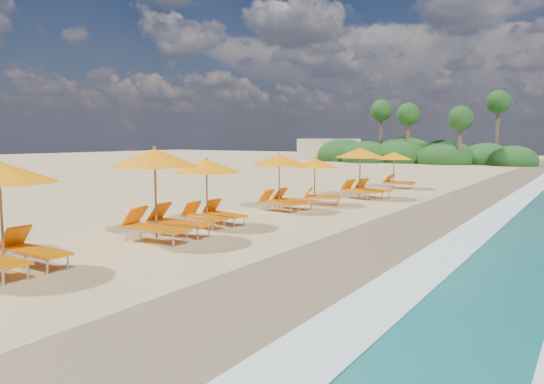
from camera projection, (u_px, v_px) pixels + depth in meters
ground at (272, 230)px, 16.07m from camera, size 160.00×160.00×0.00m
wet_sand at (394, 244)px, 13.91m from camera, size 4.00×160.00×0.01m
surf_foam at (500, 255)px, 12.44m from camera, size 4.00×160.00×0.01m
station_2 at (6, 208)px, 10.92m from camera, size 2.67×2.47×2.47m
station_3 at (161, 187)px, 14.46m from camera, size 2.97×2.77×2.67m
station_4 at (210, 188)px, 16.70m from camera, size 2.74×2.63×2.26m
station_5 at (283, 178)px, 20.37m from camera, size 2.65×2.50×2.31m
station_6 at (318, 178)px, 22.15m from camera, size 2.75×2.75×2.07m
station_7 at (363, 169)px, 24.49m from camera, size 3.21×3.16×2.50m
station_8 at (397, 167)px, 29.26m from camera, size 2.43×2.28×2.15m
treeline at (412, 154)px, 59.32m from camera, size 25.80×8.80×9.74m
beach_building at (329, 149)px, 67.87m from camera, size 7.00×5.00×2.80m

